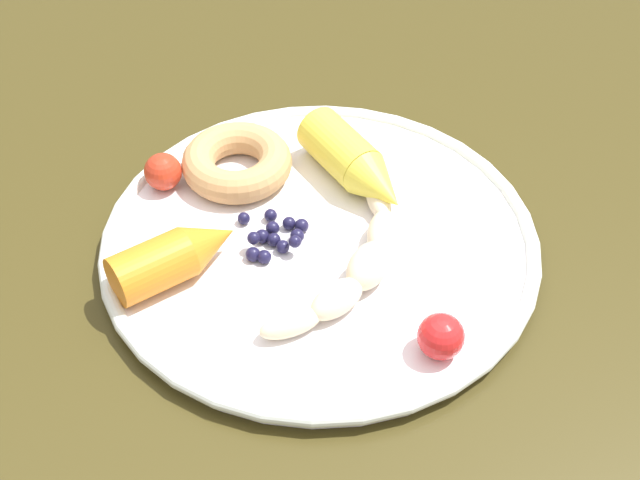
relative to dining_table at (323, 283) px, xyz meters
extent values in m
cube|color=#3A3113|center=(0.00, 0.00, 0.06)|extent=(1.29, 0.94, 0.03)
cube|color=#373118|center=(-0.59, 0.41, -0.31)|extent=(0.05, 0.05, 0.70)
cylinder|color=white|center=(0.03, -0.01, 0.08)|extent=(0.34, 0.34, 0.01)
torus|color=silver|center=(0.03, -0.01, 0.09)|extent=(0.36, 0.36, 0.01)
ellipsoid|color=beige|center=(0.12, -0.04, 0.10)|extent=(0.03, 0.05, 0.02)
ellipsoid|color=beige|center=(0.11, -0.01, 0.10)|extent=(0.05, 0.05, 0.02)
ellipsoid|color=beige|center=(0.08, 0.02, 0.10)|extent=(0.06, 0.05, 0.03)
ellipsoid|color=beige|center=(0.04, 0.04, 0.10)|extent=(0.05, 0.04, 0.02)
ellipsoid|color=beige|center=(0.00, 0.05, 0.10)|extent=(0.05, 0.02, 0.02)
cylinder|color=orange|center=(0.06, -0.14, 0.11)|extent=(0.06, 0.07, 0.04)
cone|color=orange|center=(0.04, -0.09, 0.11)|extent=(0.05, 0.05, 0.04)
cylinder|color=yellow|center=(-0.06, 0.02, 0.11)|extent=(0.08, 0.07, 0.04)
cone|color=yellow|center=(0.00, 0.05, 0.11)|extent=(0.06, 0.06, 0.04)
torus|color=tan|center=(-0.06, -0.07, 0.10)|extent=(0.12, 0.12, 0.03)
sphere|color=#191638|center=(0.02, -0.02, 0.09)|extent=(0.01, 0.01, 0.01)
sphere|color=#191638|center=(0.03, -0.04, 0.09)|extent=(0.01, 0.01, 0.01)
sphere|color=#191638|center=(0.03, -0.03, 0.09)|extent=(0.01, 0.01, 0.01)
sphere|color=#191638|center=(0.02, -0.04, 0.09)|extent=(0.01, 0.01, 0.01)
sphere|color=#191638|center=(0.02, -0.05, 0.09)|extent=(0.01, 0.01, 0.01)
sphere|color=#191638|center=(0.04, -0.04, 0.09)|extent=(0.01, 0.01, 0.01)
sphere|color=#191638|center=(0.05, -0.05, 0.09)|extent=(0.01, 0.01, 0.01)
sphere|color=#191638|center=(0.01, -0.03, 0.09)|extent=(0.01, 0.01, 0.01)
sphere|color=#191638|center=(0.00, -0.07, 0.09)|extent=(0.01, 0.01, 0.01)
sphere|color=#191638|center=(0.00, -0.04, 0.09)|extent=(0.01, 0.01, 0.01)
sphere|color=#191638|center=(0.04, -0.06, 0.09)|extent=(0.01, 0.01, 0.01)
sphere|color=#191638|center=(0.03, -0.06, 0.10)|extent=(0.01, 0.01, 0.01)
sphere|color=#191638|center=(0.04, -0.03, 0.10)|extent=(0.01, 0.01, 0.01)
sphere|color=red|center=(0.16, 0.06, 0.10)|extent=(0.03, 0.03, 0.03)
sphere|color=red|center=(-0.06, -0.13, 0.10)|extent=(0.03, 0.03, 0.03)
camera|label=1|loc=(0.54, -0.09, 0.60)|focal=50.43mm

